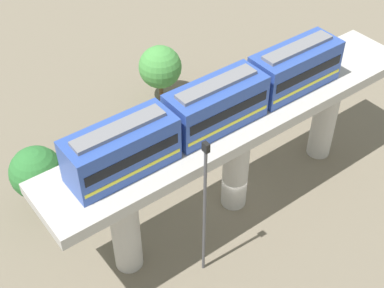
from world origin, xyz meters
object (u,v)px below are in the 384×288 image
at_px(parked_car_black, 117,166).
at_px(parked_car_red, 233,89).
at_px(train, 216,105).
at_px(tree_near_viaduct, 160,67).
at_px(signal_post, 205,206).
at_px(tree_mid_lot, 37,172).
at_px(parked_car_blue, 193,132).

distance_m(parked_car_black, parked_car_red, 14.48).
relative_size(train, tree_near_viaduct, 3.74).
relative_size(tree_near_viaduct, signal_post, 0.48).
relative_size(parked_car_red, tree_mid_lot, 0.82).
bearing_deg(parked_car_red, train, 146.56).
distance_m(train, signal_post, 6.36).
height_order(train, parked_car_blue, train).
relative_size(train, parked_car_blue, 4.64).
bearing_deg(parked_car_red, tree_mid_lot, 108.71).
relative_size(tree_near_viaduct, tree_mid_lot, 1.00).
relative_size(parked_car_red, parked_car_blue, 1.02).
height_order(parked_car_black, tree_near_viaduct, tree_near_viaduct).
distance_m(parked_car_red, signal_post, 20.80).
bearing_deg(tree_mid_lot, tree_near_viaduct, -68.50).
xyz_separation_m(parked_car_black, tree_near_viaduct, (6.15, -8.58, 2.75)).
bearing_deg(tree_near_viaduct, parked_car_blue, 169.58).
bearing_deg(tree_mid_lot, parked_car_black, -92.66).
bearing_deg(signal_post, parked_car_black, -0.96).
height_order(parked_car_red, tree_near_viaduct, tree_near_viaduct).
bearing_deg(parked_car_black, tree_mid_lot, 98.54).
xyz_separation_m(train, parked_car_black, (8.08, 3.32, -9.52)).
relative_size(parked_car_black, signal_post, 0.39).
bearing_deg(tree_near_viaduct, parked_car_red, -123.14).
xyz_separation_m(train, parked_car_red, (10.51, -10.96, -9.52)).
bearing_deg(parked_car_red, parked_car_black, 112.44).
xyz_separation_m(train, tree_near_viaduct, (14.23, -5.26, -6.77)).
bearing_deg(parked_car_black, tree_near_viaduct, -43.15).
xyz_separation_m(parked_car_black, tree_mid_lot, (0.29, 6.30, 2.76)).
bearing_deg(signal_post, tree_mid_lot, 27.42).
xyz_separation_m(train, parked_car_blue, (7.68, -4.06, -9.52)).
bearing_deg(tree_near_viaduct, signal_post, 153.55).
distance_m(parked_car_red, tree_near_viaduct, 7.34).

